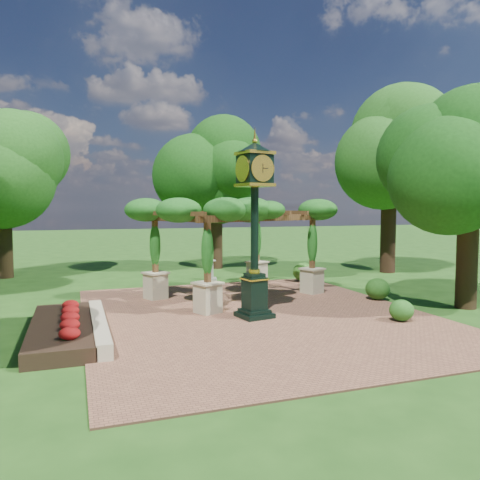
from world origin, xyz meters
name	(u,v)px	position (x,y,z in m)	size (l,w,h in m)	color
ground	(270,323)	(0.00, 0.00, 0.00)	(120.00, 120.00, 0.00)	#1E4714
brick_plaza	(257,315)	(0.00, 1.00, 0.02)	(10.00, 12.00, 0.04)	brown
border_wall	(99,326)	(-4.60, 0.50, 0.20)	(0.35, 5.00, 0.40)	#C6B793
flower_bed	(62,330)	(-5.50, 0.50, 0.18)	(1.50, 5.00, 0.36)	red
pedestal_clock	(255,213)	(-0.19, 0.69, 3.11)	(1.20, 1.20, 5.21)	black
pergola	(236,215)	(0.41, 4.05, 2.99)	(6.73, 5.53, 3.65)	#C1B78F
sundial	(211,271)	(0.64, 8.27, 0.39)	(0.57, 0.57, 0.90)	gray
shrub_front	(401,310)	(3.59, -1.15, 0.35)	(0.68, 0.68, 0.61)	#225B1A
shrub_mid	(378,289)	(4.85, 1.71, 0.42)	(0.84, 0.84, 0.76)	#1E4B15
shrub_back	(303,272)	(4.27, 6.22, 0.45)	(0.91, 0.91, 0.82)	#295B1A
tree_west_far	(1,155)	(-8.23, 12.00, 5.65)	(4.48, 4.48, 8.24)	#2E2112
tree_north	(216,171)	(2.03, 12.00, 5.19)	(4.16, 4.16, 7.56)	#382516
tree_east_far	(390,144)	(9.72, 7.62, 6.43)	(5.21, 5.21, 9.35)	#331E13
tree_east_near	(471,150)	(6.83, -0.27, 5.12)	(4.23, 4.23, 7.45)	#332314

